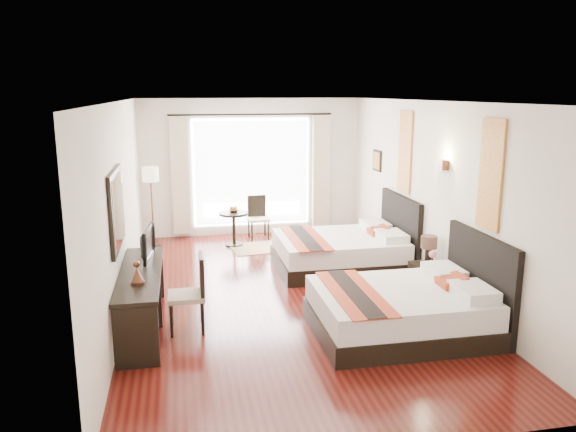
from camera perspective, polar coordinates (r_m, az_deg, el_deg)
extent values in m
cube|color=#3E0C0B|center=(8.35, -0.26, -8.05)|extent=(4.50, 7.50, 0.01)
cube|color=white|center=(7.81, -0.28, 11.51)|extent=(4.50, 7.50, 0.02)
cube|color=silver|center=(8.66, 14.49, 1.96)|extent=(0.01, 7.50, 2.80)
cube|color=silver|center=(7.87, -16.55, 0.79)|extent=(0.01, 7.50, 2.80)
cube|color=silver|center=(11.62, -3.75, 4.95)|extent=(4.50, 0.01, 2.80)
cube|color=silver|center=(4.47, 8.85, -7.68)|extent=(4.50, 0.01, 2.80)
cube|color=white|center=(11.61, -3.73, 4.45)|extent=(2.40, 0.02, 2.20)
cube|color=white|center=(11.56, -3.69, 4.41)|extent=(2.30, 0.02, 2.10)
cube|color=beige|center=(11.43, -10.91, 4.01)|extent=(0.35, 0.14, 2.35)
cube|color=beige|center=(11.79, 3.36, 4.48)|extent=(0.35, 0.14, 2.35)
cube|color=#994616|center=(7.22, 19.89, 3.98)|extent=(0.03, 0.50, 1.35)
cube|color=#994616|center=(9.55, 11.81, 6.39)|extent=(0.03, 0.50, 1.35)
cube|color=#4D2A1B|center=(8.22, 15.49, 5.02)|extent=(0.10, 0.14, 0.14)
cube|color=black|center=(7.04, -17.02, 0.67)|extent=(0.04, 1.25, 0.95)
cube|color=white|center=(7.04, -16.81, 0.68)|extent=(0.01, 1.12, 0.82)
cube|color=black|center=(7.21, 11.11, -10.59)|extent=(2.07, 1.61, 0.25)
cube|color=silver|center=(7.11, 11.21, -8.53)|extent=(2.01, 1.57, 0.30)
cube|color=black|center=(7.50, 18.93, -6.23)|extent=(0.08, 1.61, 1.21)
cube|color=#A2361A|center=(6.86, 6.74, -7.74)|extent=(0.55, 1.67, 0.02)
cube|color=black|center=(9.55, 5.16, -4.58)|extent=(2.08, 1.62, 0.25)
cube|color=silver|center=(9.47, 5.19, -2.97)|extent=(2.02, 1.58, 0.30)
cube|color=black|center=(9.77, 11.30, -1.45)|extent=(0.08, 1.62, 1.22)
cube|color=#A2361A|center=(9.29, 1.76, -2.21)|extent=(0.56, 1.68, 0.02)
cube|color=black|center=(8.52, 13.86, -6.30)|extent=(0.39, 0.48, 0.46)
cylinder|color=black|center=(8.48, 14.08, -3.81)|extent=(0.10, 0.10, 0.20)
cylinder|color=#39251B|center=(8.43, 14.14, -2.58)|extent=(0.24, 0.24, 0.18)
imported|color=black|center=(8.29, 14.45, -4.40)|extent=(0.14, 0.14, 0.15)
cube|color=black|center=(7.34, -14.63, -8.24)|extent=(0.50, 2.20, 0.76)
imported|color=black|center=(7.68, -14.49, -2.66)|extent=(0.19, 0.75, 0.43)
cube|color=#BBB290|center=(7.14, -10.30, -8.00)|extent=(0.45, 0.45, 0.06)
cube|color=black|center=(7.06, -8.76, -5.88)|extent=(0.05, 0.42, 0.50)
cylinder|color=black|center=(11.20, -13.44, -2.90)|extent=(0.23, 0.23, 0.03)
cylinder|color=#4D2A1B|center=(11.04, -13.61, 0.42)|extent=(0.03, 0.03, 1.31)
cylinder|color=beige|center=(10.92, -13.81, 4.14)|extent=(0.31, 0.31, 0.27)
cylinder|color=black|center=(10.91, -5.52, -1.31)|extent=(0.57, 0.57, 0.66)
imported|color=#422E17|center=(10.86, -5.54, 0.52)|extent=(0.24, 0.24, 0.05)
cube|color=#BBB290|center=(11.36, -3.02, -0.33)|extent=(0.43, 0.43, 0.05)
cube|color=black|center=(11.48, -3.22, 1.04)|extent=(0.38, 0.07, 0.45)
cube|color=tan|center=(10.79, -2.41, -3.19)|extent=(1.37, 1.02, 0.01)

